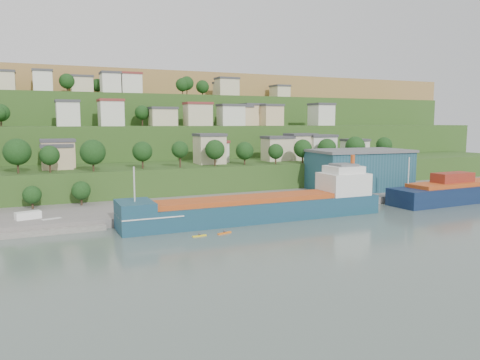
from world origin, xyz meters
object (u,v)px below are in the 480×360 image
kayak_orange (224,232)px  cargo_ship_near (264,208)px  caravan (28,217)px  warehouse (359,169)px

kayak_orange → cargo_ship_near: bearing=17.6°
kayak_orange → caravan: bearing=132.3°
warehouse → kayak_orange: size_ratio=9.49×
warehouse → kayak_orange: bearing=-148.4°
cargo_ship_near → caravan: size_ratio=12.38×
warehouse → caravan: (-96.77, -8.04, -6.00)m
warehouse → caravan: size_ratio=6.09×
cargo_ship_near → kayak_orange: 17.56m
warehouse → caravan: bearing=-171.3°
caravan → cargo_ship_near: bearing=-29.7°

